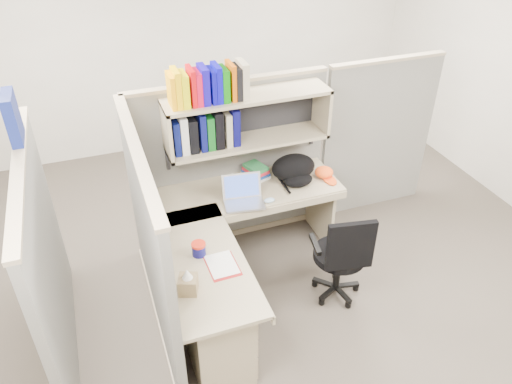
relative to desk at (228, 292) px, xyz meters
name	(u,v)px	position (x,y,z in m)	size (l,w,h in m)	color
ground	(265,294)	(0.41, 0.29, -0.44)	(6.00, 6.00, 0.00)	#39332C
room_shell	(267,126)	(0.41, 0.29, 1.18)	(6.00, 6.00, 6.00)	#BCB5AA
cubicle	(204,188)	(0.04, 0.74, 0.47)	(3.79, 1.84, 1.95)	#5F605B
desk	(228,292)	(0.00, 0.00, 0.00)	(1.74, 1.75, 0.73)	gray
laptop	(244,193)	(0.35, 0.65, 0.41)	(0.33, 0.33, 0.24)	#BBBBC0
backpack	(296,170)	(0.90, 0.83, 0.41)	(0.40, 0.31, 0.24)	black
orange_cap	(324,172)	(1.18, 0.82, 0.34)	(0.17, 0.20, 0.09)	#F54F15
snack_canister	(199,249)	(-0.16, 0.16, 0.35)	(0.11, 0.11, 0.10)	#0F0F59
tissue_box	(188,281)	(-0.32, -0.18, 0.39)	(0.12, 0.12, 0.20)	#8B754F
mouse	(269,200)	(0.57, 0.61, 0.31)	(0.09, 0.06, 0.04)	#94B5D1
paper_cup	(233,180)	(0.36, 0.97, 0.34)	(0.07, 0.07, 0.10)	white
book_stack	(256,171)	(0.59, 1.03, 0.35)	(0.17, 0.23, 0.11)	gray
loose_paper	(222,264)	(-0.04, 0.00, 0.29)	(0.20, 0.26, 0.00)	white
task_chair	(340,269)	(0.98, 0.05, -0.12)	(0.51, 0.47, 0.92)	black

